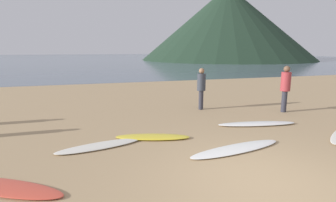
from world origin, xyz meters
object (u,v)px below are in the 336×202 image
Objects in this scene: surfboard_6 at (257,124)px; person_2 at (201,85)px; surfboard_3 at (99,146)px; surfboard_4 at (153,137)px; surfboard_5 at (236,149)px; person_1 at (285,85)px; surfboard_2 at (4,187)px.

person_2 is (-0.81, 2.67, 0.95)m from surfboard_6.
surfboard_6 reaches higher than surfboard_3.
surfboard_3 is 1.48m from surfboard_4.
surfboard_5 is 1.58× the size of person_2.
person_2 reaches higher than surfboard_4.
surfboard_6 is (5.03, 0.54, 0.01)m from surfboard_3.
person_1 is (3.93, 3.03, 1.03)m from surfboard_5.
surfboard_6 is (3.58, 0.28, 0.01)m from surfboard_4.
person_2 is (5.95, 4.85, 0.96)m from surfboard_2.
surfboard_3 is 5.06m from surfboard_6.
surfboard_3 is 0.84× the size of surfboard_6.
surfboard_4 is at bearing -2.41° from surfboard_3.
surfboard_6 reaches higher than surfboard_2.
person_1 reaches higher than surfboard_2.
person_1 is (5.71, 1.58, 1.03)m from surfboard_4.
surfboard_3 is 1.05× the size of surfboard_4.
surfboard_3 is 7.46m from person_1.
surfboard_3 is 5.39m from person_2.
surfboard_5 is at bearing -125.49° from surfboard_6.
surfboard_6 is 2.95m from person_2.
surfboard_6 is at bearing 34.05° from surfboard_5.
person_2 reaches higher than surfboard_2.
person_2 is (-2.94, 1.37, -0.07)m from person_1.
surfboard_6 is at bearing 49.10° from surfboard_2.
surfboard_2 is at bearing 6.42° from person_1.
surfboard_6 is 1.53× the size of person_2.
surfboard_5 is at bearing 77.68° from person_2.
surfboard_4 is at bearing 62.05° from surfboard_2.
surfboard_3 is 0.82× the size of surfboard_5.
person_1 is 3.25m from person_2.
surfboard_4 is 3.59m from surfboard_6.
person_1 is at bearing 32.82° from surfboard_4.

